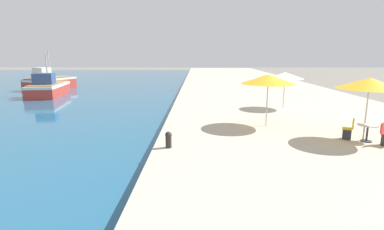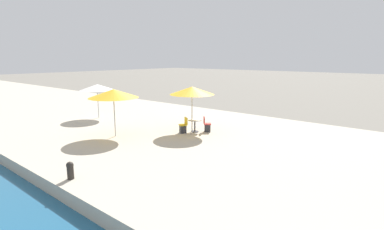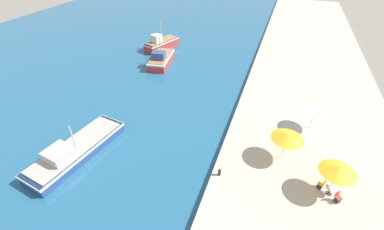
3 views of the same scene
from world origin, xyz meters
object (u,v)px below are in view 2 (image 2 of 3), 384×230
Objects in this scene: cafe_umbrella_white at (113,93)px; cafe_chair_left at (207,126)px; mooring_bollard at (70,170)px; cafe_umbrella_striped at (97,87)px; cafe_table at (195,123)px; cafe_umbrella_pink at (192,91)px; cafe_chair_right at (183,127)px.

cafe_umbrella_white is 5.68m from cafe_chair_left.
cafe_umbrella_white is 6.37m from mooring_bollard.
cafe_umbrella_striped is at bearing -120.30° from cafe_chair_left.
cafe_chair_left reaches higher than mooring_bollard.
cafe_umbrella_striped is 3.11× the size of cafe_table.
mooring_bollard is (-4.69, -3.79, -2.06)m from cafe_umbrella_white.
cafe_umbrella_pink is at bearing -96.17° from cafe_chair_left.
cafe_umbrella_pink reaches higher than cafe_chair_right.
cafe_umbrella_white is 4.39m from cafe_chair_right.
cafe_umbrella_pink is 3.35× the size of cafe_table.
cafe_chair_right is at bearing 150.62° from cafe_table.
cafe_chair_left is (0.48, -0.54, -0.21)m from cafe_table.
cafe_umbrella_pink is 2.30m from cafe_chair_left.
cafe_umbrella_striped is 3.80× the size of mooring_bollard.
cafe_umbrella_striped is (2.36, 5.28, -0.18)m from cafe_umbrella_white.
cafe_chair_left is (0.52, -0.73, -2.13)m from cafe_umbrella_pink.
cafe_umbrella_pink is 2.95× the size of cafe_chair_right.
cafe_chair_left is (4.10, -3.34, -2.08)m from cafe_umbrella_white.
cafe_chair_left is 1.43m from cafe_chair_right.
cafe_umbrella_pink is 2.95× the size of cafe_chair_left.
cafe_chair_right is 7.79m from mooring_bollard.
cafe_chair_left is 1.39× the size of mooring_bollard.
cafe_table is 0.88× the size of cafe_chair_right.
cafe_umbrella_striped is at bearing 98.86° from cafe_table.
cafe_table is at bearing -90.00° from cafe_chair_left.
cafe_table is (0.04, -0.19, -1.92)m from cafe_umbrella_pink.
cafe_umbrella_striped is at bearing 52.13° from mooring_bollard.
mooring_bollard is (-8.79, -0.45, 0.02)m from cafe_chair_left.
cafe_umbrella_striped is at bearing 34.03° from cafe_chair_right.
mooring_bollard is at bearing -141.08° from cafe_umbrella_white.
cafe_umbrella_white is 3.00× the size of cafe_chair_right.
cafe_chair_left reaches higher than cafe_table.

